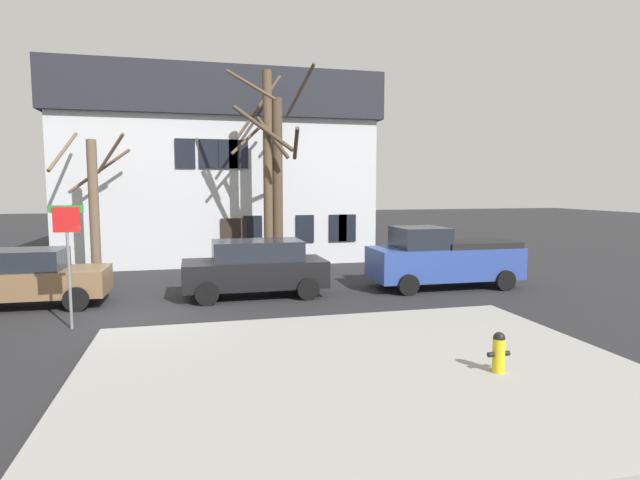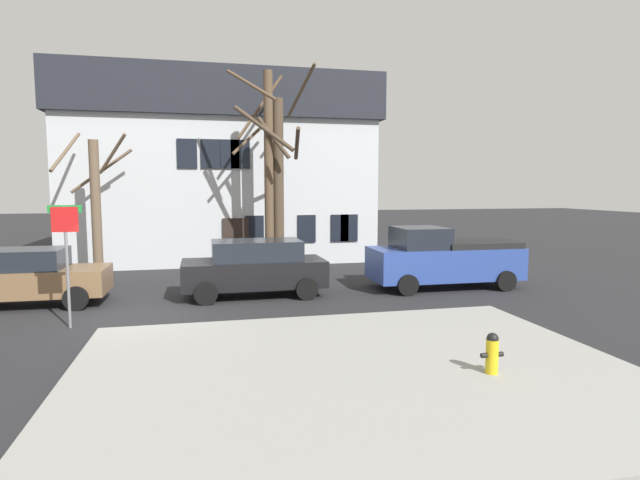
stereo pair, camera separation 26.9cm
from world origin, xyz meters
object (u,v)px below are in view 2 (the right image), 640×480
Objects in this scene: tree_bare_mid at (269,164)px; car_brown_sedan at (29,277)px; tree_bare_near at (96,203)px; street_sign_pole at (66,243)px; building_main at (221,169)px; pickup_truck_blue at (443,258)px; car_black_wagon at (255,267)px; tree_bare_far at (278,182)px; fire_hydrant at (492,352)px; bicycle_leaning at (18,275)px.

tree_bare_mid reaches higher than car_brown_sedan.
tree_bare_near is 1.84× the size of street_sign_pole.
pickup_truck_blue is at bearing -55.66° from building_main.
street_sign_pole reaches higher than car_black_wagon.
pickup_truck_blue is at bearing -0.76° from car_brown_sedan.
car_black_wagon is at bearing 29.91° from street_sign_pole.
tree_bare_far is at bearing 71.54° from car_black_wagon.
tree_bare_far reaches higher than car_brown_sedan.
building_main is 2.07× the size of tree_bare_far.
tree_bare_far reaches higher than fire_hydrant.
tree_bare_near is at bearing -128.88° from building_main.
tree_bare_mid is 1.57× the size of pickup_truck_blue.
fire_hydrant is at bearing -45.69° from bicycle_leaning.
building_main is at bearing 51.12° from tree_bare_near.
street_sign_pole is at bearing 146.84° from fire_hydrant.
street_sign_pole is (-11.14, -2.65, 1.08)m from pickup_truck_blue.
fire_hydrant is at bearing -80.29° from tree_bare_far.
car_black_wagon is at bearing -104.04° from tree_bare_mid.
tree_bare_mid is (6.34, -0.37, 1.46)m from tree_bare_near.
car_black_wagon is (0.61, -10.14, -3.39)m from building_main.
tree_bare_far is 4.99m from car_black_wagon.
pickup_truck_blue is 2.97× the size of bicycle_leaning.
tree_bare_mid is at bearing -3.34° from tree_bare_near.
tree_bare_far is at bearing 99.71° from fire_hydrant.
tree_bare_far is (1.93, -6.17, -0.69)m from building_main.
tree_bare_mid reaches higher than street_sign_pole.
pickup_truck_blue is (6.99, -10.23, -3.30)m from building_main.
pickup_truck_blue is 14.68m from bicycle_leaning.
bicycle_leaning is at bearing -177.45° from tree_bare_mid.
tree_bare_mid is 1.85× the size of car_brown_sedan.
car_black_wagon is (6.48, -0.09, 0.09)m from car_brown_sedan.
pickup_truck_blue is at bearing -36.00° from tree_bare_mid.
building_main is 3.19× the size of car_black_wagon.
tree_bare_far is at bearing 3.21° from bicycle_leaning.
building_main reaches higher than tree_bare_mid.
building_main reaches higher than tree_bare_far.
tree_bare_far is 4.00× the size of bicycle_leaning.
tree_bare_mid is at bearing -161.46° from tree_bare_far.
fire_hydrant is at bearing -110.59° from pickup_truck_blue.
tree_bare_far is at bearing 18.54° from tree_bare_mid.
tree_bare_mid reaches higher than car_black_wagon.
pickup_truck_blue is at bearing -38.76° from tree_bare_far.
building_main is at bearing 102.37° from fire_hydrant.
tree_bare_mid is 9.00m from street_sign_pole.
building_main is at bearing 104.00° from tree_bare_mid.
building_main is 3.28× the size of car_brown_sedan.
fire_hydrant is (-3.00, -7.97, -0.51)m from pickup_truck_blue.
car_brown_sedan reaches higher than fire_hydrant.
car_black_wagon reaches higher than bicycle_leaning.
building_main is 2.78× the size of pickup_truck_blue.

